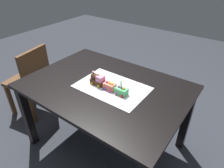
{
  "coord_description": "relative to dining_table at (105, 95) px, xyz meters",
  "views": [
    {
      "loc": [
        0.91,
        -1.14,
        1.69
      ],
      "look_at": [
        0.07,
        0.01,
        0.77
      ],
      "focal_mm": 32.01,
      "sensor_mm": 36.0,
      "label": 1
    }
  ],
  "objects": [
    {
      "name": "ground_plane",
      "position": [
        0.0,
        0.0,
        -0.63
      ],
      "size": [
        8.0,
        8.0,
        0.0
      ],
      "primitive_type": "plane",
      "color": "#2D3038"
    },
    {
      "name": "dining_table",
      "position": [
        0.0,
        0.0,
        0.0
      ],
      "size": [
        1.4,
        1.0,
        0.74
      ],
      "color": "black",
      "rests_on": "ground"
    },
    {
      "name": "chair",
      "position": [
        -1.03,
        -0.1,
        -0.16
      ],
      "size": [
        0.47,
        0.47,
        0.86
      ],
      "rotation": [
        0.0,
        0.0,
        -1.38
      ],
      "color": "brown",
      "rests_on": "ground"
    },
    {
      "name": "cake_board",
      "position": [
        0.07,
        0.01,
        0.11
      ],
      "size": [
        0.6,
        0.4,
        0.0
      ],
      "primitive_type": "cube",
      "color": "silver",
      "rests_on": "dining_table"
    },
    {
      "name": "cake_locomotive",
      "position": [
        -0.06,
        -0.03,
        0.16
      ],
      "size": [
        0.14,
        0.08,
        0.12
      ],
      "color": "#472816",
      "rests_on": "cake_board"
    },
    {
      "name": "cake_car_hopper_coral",
      "position": [
        0.07,
        -0.03,
        0.14
      ],
      "size": [
        0.1,
        0.08,
        0.07
      ],
      "color": "#F27260",
      "rests_on": "cake_board"
    },
    {
      "name": "cake_car_caboose_mint_green",
      "position": [
        0.19,
        -0.03,
        0.14
      ],
      "size": [
        0.1,
        0.08,
        0.07
      ],
      "color": "#59CC7A",
      "rests_on": "cake_board"
    },
    {
      "name": "birthday_candle",
      "position": [
        0.19,
        -0.03,
        0.21
      ],
      "size": [
        0.01,
        0.01,
        0.06
      ],
      "color": "#66D872",
      "rests_on": "cake_car_caboose_mint_green"
    }
  ]
}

